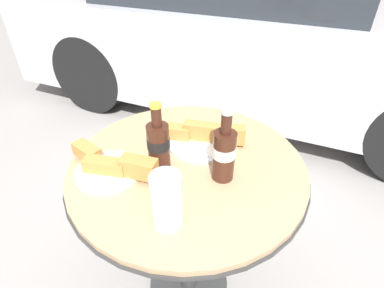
% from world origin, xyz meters
% --- Properties ---
extents(ground_plane, '(30.00, 30.00, 0.00)m').
position_xyz_m(ground_plane, '(0.00, 0.00, 0.00)').
color(ground_plane, gray).
extents(bistro_table, '(0.77, 0.77, 0.73)m').
position_xyz_m(bistro_table, '(0.00, 0.00, 0.58)').
color(bistro_table, '#333333').
rests_on(bistro_table, ground_plane).
extents(cola_bottle_left, '(0.07, 0.07, 0.23)m').
position_xyz_m(cola_bottle_left, '(0.13, -0.02, 0.82)').
color(cola_bottle_left, '#3D1E14').
rests_on(cola_bottle_left, bistro_table).
extents(cola_bottle_right, '(0.07, 0.07, 0.23)m').
position_xyz_m(cola_bottle_right, '(-0.07, -0.05, 0.82)').
color(cola_bottle_right, '#3D1E14').
rests_on(cola_bottle_right, bistro_table).
extents(drinking_glass, '(0.08, 0.08, 0.16)m').
position_xyz_m(drinking_glass, '(0.05, -0.24, 0.80)').
color(drinking_glass, black).
rests_on(drinking_glass, bistro_table).
extents(lunch_plate_near, '(0.32, 0.24, 0.07)m').
position_xyz_m(lunch_plate_near, '(-0.00, 0.12, 0.75)').
color(lunch_plate_near, white).
rests_on(lunch_plate_near, bistro_table).
extents(lunch_plate_far, '(0.31, 0.20, 0.07)m').
position_xyz_m(lunch_plate_far, '(-0.19, -0.14, 0.75)').
color(lunch_plate_far, white).
rests_on(lunch_plate_far, bistro_table).
extents(parked_car, '(3.96, 1.76, 1.32)m').
position_xyz_m(parked_car, '(-0.26, 2.00, 0.63)').
color(parked_car, '#B7B7BC').
rests_on(parked_car, ground_plane).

